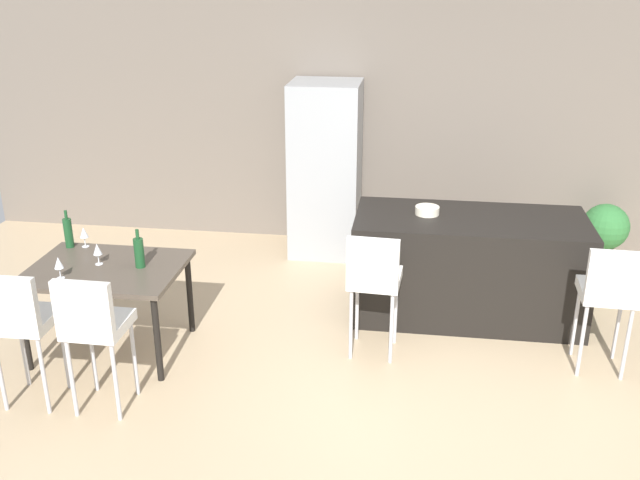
# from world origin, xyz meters

# --- Properties ---
(ground_plane) EXTENTS (10.00, 10.00, 0.00)m
(ground_plane) POSITION_xyz_m (0.00, 0.00, 0.00)
(ground_plane) COLOR tan
(back_wall) EXTENTS (10.00, 0.12, 2.90)m
(back_wall) POSITION_xyz_m (0.00, 2.72, 1.45)
(back_wall) COLOR #665B51
(back_wall) RESTS_ON ground_plane
(kitchen_island) EXTENTS (1.99, 0.91, 0.92)m
(kitchen_island) POSITION_xyz_m (0.47, 0.97, 0.46)
(kitchen_island) COLOR black
(kitchen_island) RESTS_ON ground_plane
(bar_chair_left) EXTENTS (0.42, 0.42, 1.05)m
(bar_chair_left) POSITION_xyz_m (-0.30, 0.14, 0.70)
(bar_chair_left) COLOR silver
(bar_chair_left) RESTS_ON ground_plane
(bar_chair_middle) EXTENTS (0.41, 0.41, 1.05)m
(bar_chair_middle) POSITION_xyz_m (1.45, 0.14, 0.70)
(bar_chair_middle) COLOR silver
(bar_chair_middle) RESTS_ON ground_plane
(dining_table) EXTENTS (1.18, 0.89, 0.74)m
(dining_table) POSITION_xyz_m (-2.40, -0.08, 0.67)
(dining_table) COLOR #4C4238
(dining_table) RESTS_ON ground_plane
(dining_chair_near) EXTENTS (0.41, 0.41, 1.05)m
(dining_chair_near) POSITION_xyz_m (-2.66, -0.89, 0.70)
(dining_chair_near) COLOR silver
(dining_chair_near) RESTS_ON ground_plane
(dining_chair_far) EXTENTS (0.40, 0.40, 1.05)m
(dining_chair_far) POSITION_xyz_m (-2.13, -0.89, 0.70)
(dining_chair_far) COLOR silver
(dining_chair_far) RESTS_ON ground_plane
(wine_bottle_near) EXTENTS (0.08, 0.08, 0.31)m
(wine_bottle_near) POSITION_xyz_m (-2.13, -0.05, 0.86)
(wine_bottle_near) COLOR #194723
(wine_bottle_near) RESTS_ON dining_table
(wine_bottle_right) EXTENTS (0.07, 0.07, 0.32)m
(wine_bottle_right) POSITION_xyz_m (-2.87, 0.27, 0.87)
(wine_bottle_right) COLOR #194723
(wine_bottle_right) RESTS_ON dining_table
(wine_glass_left) EXTENTS (0.07, 0.07, 0.17)m
(wine_glass_left) POSITION_xyz_m (-2.47, -0.04, 0.86)
(wine_glass_left) COLOR silver
(wine_glass_left) RESTS_ON dining_table
(wine_glass_middle) EXTENTS (0.07, 0.07, 0.17)m
(wine_glass_middle) POSITION_xyz_m (-2.74, 0.29, 0.86)
(wine_glass_middle) COLOR silver
(wine_glass_middle) RESTS_ON dining_table
(wine_glass_far) EXTENTS (0.07, 0.07, 0.17)m
(wine_glass_far) POSITION_xyz_m (-2.64, -0.33, 0.86)
(wine_glass_far) COLOR silver
(wine_glass_far) RESTS_ON dining_table
(refrigerator) EXTENTS (0.72, 0.68, 1.84)m
(refrigerator) POSITION_xyz_m (-0.97, 2.28, 0.92)
(refrigerator) COLOR #939699
(refrigerator) RESTS_ON ground_plane
(fruit_bowl) EXTENTS (0.21, 0.21, 0.07)m
(fruit_bowl) POSITION_xyz_m (0.09, 1.01, 0.96)
(fruit_bowl) COLOR beige
(fruit_bowl) RESTS_ON kitchen_island
(potted_plant) EXTENTS (0.47, 0.47, 0.67)m
(potted_plant) POSITION_xyz_m (1.93, 2.27, 0.40)
(potted_plant) COLOR beige
(potted_plant) RESTS_ON ground_plane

